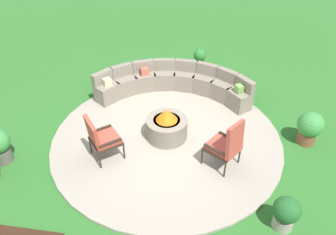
# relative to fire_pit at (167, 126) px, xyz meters

# --- Properties ---
(ground_plane) EXTENTS (24.00, 24.00, 0.00)m
(ground_plane) POSITION_rel_fire_pit_xyz_m (0.00, 0.00, -0.36)
(ground_plane) COLOR #2D6B28
(patio_circle) EXTENTS (5.23, 5.23, 0.06)m
(patio_circle) POSITION_rel_fire_pit_xyz_m (0.00, 0.00, -0.33)
(patio_circle) COLOR #9E9384
(patio_circle) RESTS_ON ground_plane
(fire_pit) EXTENTS (0.93, 0.93, 0.76)m
(fire_pit) POSITION_rel_fire_pit_xyz_m (0.00, 0.00, 0.00)
(fire_pit) COLOR gray
(fire_pit) RESTS_ON patio_circle
(curved_stone_bench) EXTENTS (4.14, 1.53, 0.81)m
(curved_stone_bench) POSITION_rel_fire_pit_xyz_m (-0.09, 1.82, 0.03)
(curved_stone_bench) COLOR gray
(curved_stone_bench) RESTS_ON patio_circle
(lounge_chair_front_left) EXTENTS (0.81, 0.83, 1.04)m
(lounge_chair_front_left) POSITION_rel_fire_pit_xyz_m (-1.23, -0.86, 0.24)
(lounge_chair_front_left) COLOR #2D2319
(lounge_chair_front_left) RESTS_ON patio_circle
(lounge_chair_front_right) EXTENTS (0.82, 0.83, 1.14)m
(lounge_chair_front_right) POSITION_rel_fire_pit_xyz_m (1.31, -0.75, 0.27)
(lounge_chair_front_right) COLOR #2D2319
(lounge_chair_front_right) RESTS_ON patio_circle
(potted_plant_0) EXTENTS (0.38, 0.38, 0.64)m
(potted_plant_0) POSITION_rel_fire_pit_xyz_m (0.51, 3.55, -0.00)
(potted_plant_0) COLOR brown
(potted_plant_0) RESTS_ON ground_plane
(potted_plant_1) EXTENTS (0.57, 0.57, 0.80)m
(potted_plant_1) POSITION_rel_fire_pit_xyz_m (3.15, 0.32, 0.08)
(potted_plant_1) COLOR brown
(potted_plant_1) RESTS_ON ground_plane
(potted_plant_3) EXTENTS (0.46, 0.46, 0.68)m
(potted_plant_3) POSITION_rel_fire_pit_xyz_m (2.31, -2.03, 0.01)
(potted_plant_3) COLOR #A89E8E
(potted_plant_3) RESTS_ON ground_plane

